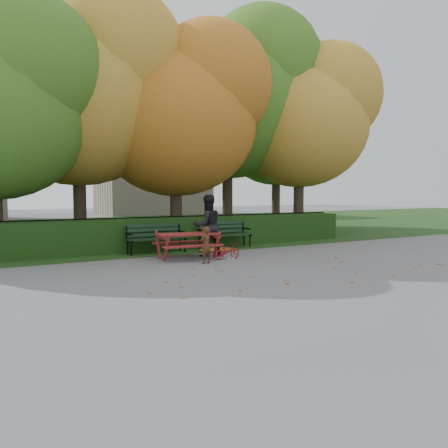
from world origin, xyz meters
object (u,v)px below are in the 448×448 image
tree_b (90,88)px  adult (207,226)px  tree_a (3,99)px  tree_g (284,126)px  bicycle (227,251)px  picnic_table (187,239)px  tree_c (186,111)px  tree_e (309,117)px  bench_right (224,232)px  child (206,245)px  bench_left (155,236)px  tree_d (238,95)px

tree_b → adult: 6.70m
tree_a → adult: (4.93, -3.28, -3.63)m
tree_g → bicycle: bearing=-135.6°
tree_b → picnic_table: size_ratio=4.93×
tree_c → tree_e: 5.70m
picnic_table → bench_right: bearing=42.3°
bench_right → child: 3.23m
tree_e → bench_right: tree_e is taller
tree_c → tree_g: bearing=26.9°
picnic_table → tree_g: bearing=45.4°
tree_a → bicycle: tree_a is taller
picnic_table → adult: adult is taller
tree_g → bench_left: tree_g is taller
tree_e → tree_g: tree_g is taller
tree_g → bench_left: (-9.63, -6.06, -4.85)m
tree_d → bench_right: (-2.78, -3.53, -5.46)m
bicycle → child: bearing=104.8°
tree_d → adult: tree_d is taller
tree_c → child: bearing=-110.1°
tree_d → child: bearing=-128.4°
bench_left → tree_a: bearing=154.2°
tree_b → adult: (2.18, -4.45, -4.52)m
picnic_table → tree_b: bearing=114.3°
child → bicycle: size_ratio=1.17×
tree_a → tree_e: bearing=0.9°
tree_g → picnic_table: bearing=-140.9°
tree_a → bench_left: bearing=-25.8°
tree_c → tree_d: 3.50m
bench_left → adult: bearing=-53.5°
child → adult: (0.65, 1.12, 0.41)m
tree_c → bicycle: bearing=-101.4°
picnic_table → tree_e: bearing=31.7°
bench_left → child: size_ratio=1.89×
tree_d → bench_right: 7.07m
tree_e → child: (-7.43, -4.59, -4.61)m
tree_a → tree_c: tree_c is taller
tree_g → bench_right: 10.61m
tree_a → bicycle: bearing=-38.2°
tree_e → picnic_table: size_ratio=4.57×
tree_d → picnic_table: tree_d is taller
tree_b → bench_left: bearing=-69.4°
tree_e → bench_left: size_ratio=4.53×
tree_d → adult: size_ratio=5.41×
adult → bicycle: adult is taller
bench_left → bench_right: (2.40, 0.00, 0.00)m
tree_b → bicycle: 7.73m
tree_b → tree_c: bearing=-13.5°
bench_right → adult: 1.99m
tree_c → adult: bearing=-106.7°
adult → bench_left: bearing=-51.6°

